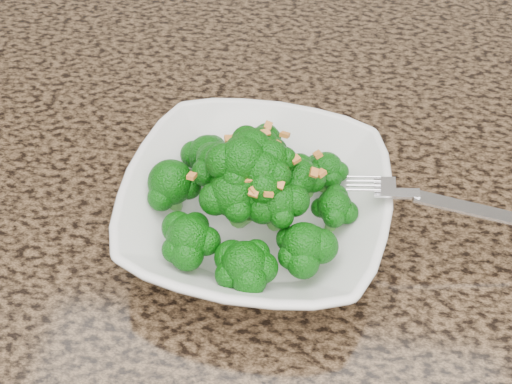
# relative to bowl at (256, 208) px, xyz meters

# --- Properties ---
(granite_counter) EXTENTS (1.64, 1.04, 0.03)m
(granite_counter) POSITION_rel_bowl_xyz_m (-0.05, 0.02, -0.04)
(granite_counter) COLOR brown
(granite_counter) RESTS_ON cabinet
(bowl) EXTENTS (0.25, 0.25, 0.06)m
(bowl) POSITION_rel_bowl_xyz_m (0.00, 0.00, 0.00)
(bowl) COLOR white
(bowl) RESTS_ON granite_counter
(broccoli_pile) EXTENTS (0.20, 0.20, 0.07)m
(broccoli_pile) POSITION_rel_bowl_xyz_m (-0.00, 0.00, 0.06)
(broccoli_pile) COLOR #0C5F0A
(broccoli_pile) RESTS_ON bowl
(garlic_topping) EXTENTS (0.12, 0.12, 0.01)m
(garlic_topping) POSITION_rel_bowl_xyz_m (0.00, 0.00, 0.10)
(garlic_topping) COLOR orange
(garlic_topping) RESTS_ON broccoli_pile
(fork) EXTENTS (0.18, 0.03, 0.01)m
(fork) POSITION_rel_bowl_xyz_m (0.13, 0.00, 0.03)
(fork) COLOR silver
(fork) RESTS_ON bowl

